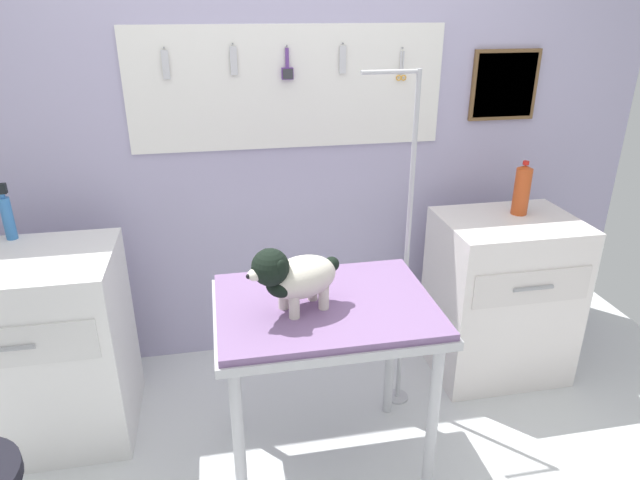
{
  "coord_description": "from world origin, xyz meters",
  "views": [
    {
      "loc": [
        -0.34,
        -1.54,
        1.87
      ],
      "look_at": [
        0.03,
        0.36,
        1.04
      ],
      "focal_mm": 31.13,
      "sensor_mm": 36.0,
      "label": 1
    }
  ],
  "objects_px": {
    "grooming_table": "(325,322)",
    "dog": "(293,276)",
    "counter_left": "(33,349)",
    "cabinet_right": "(500,296)",
    "soda_bottle": "(522,190)",
    "grooming_arm": "(404,265)"
  },
  "relations": [
    {
      "from": "grooming_table",
      "to": "cabinet_right",
      "type": "distance_m",
      "value": 1.2
    },
    {
      "from": "dog",
      "to": "soda_bottle",
      "type": "distance_m",
      "value": 1.41
    },
    {
      "from": "counter_left",
      "to": "cabinet_right",
      "type": "bearing_deg",
      "value": 1.68
    },
    {
      "from": "grooming_arm",
      "to": "cabinet_right",
      "type": "relative_size",
      "value": 1.86
    },
    {
      "from": "soda_bottle",
      "to": "grooming_arm",
      "type": "bearing_deg",
      "value": -160.7
    },
    {
      "from": "cabinet_right",
      "to": "soda_bottle",
      "type": "xyz_separation_m",
      "value": [
        0.08,
        0.07,
        0.56
      ]
    },
    {
      "from": "counter_left",
      "to": "soda_bottle",
      "type": "height_order",
      "value": "soda_bottle"
    },
    {
      "from": "counter_left",
      "to": "grooming_arm",
      "type": "bearing_deg",
      "value": -3.5
    },
    {
      "from": "dog",
      "to": "counter_left",
      "type": "relative_size",
      "value": 0.42
    },
    {
      "from": "counter_left",
      "to": "cabinet_right",
      "type": "relative_size",
      "value": 1.02
    },
    {
      "from": "cabinet_right",
      "to": "soda_bottle",
      "type": "height_order",
      "value": "soda_bottle"
    },
    {
      "from": "cabinet_right",
      "to": "soda_bottle",
      "type": "relative_size",
      "value": 3.15
    },
    {
      "from": "cabinet_right",
      "to": "dog",
      "type": "bearing_deg",
      "value": -154.62
    },
    {
      "from": "grooming_table",
      "to": "counter_left",
      "type": "relative_size",
      "value": 0.96
    },
    {
      "from": "cabinet_right",
      "to": "soda_bottle",
      "type": "distance_m",
      "value": 0.57
    },
    {
      "from": "counter_left",
      "to": "cabinet_right",
      "type": "xyz_separation_m",
      "value": [
        2.29,
        0.07,
        -0.01
      ]
    },
    {
      "from": "grooming_arm",
      "to": "dog",
      "type": "height_order",
      "value": "grooming_arm"
    },
    {
      "from": "grooming_table",
      "to": "dog",
      "type": "height_order",
      "value": "dog"
    },
    {
      "from": "grooming_table",
      "to": "dog",
      "type": "distance_m",
      "value": 0.27
    },
    {
      "from": "grooming_arm",
      "to": "counter_left",
      "type": "xyz_separation_m",
      "value": [
        -1.68,
        0.1,
        -0.31
      ]
    },
    {
      "from": "grooming_arm",
      "to": "cabinet_right",
      "type": "distance_m",
      "value": 0.71
    },
    {
      "from": "grooming_arm",
      "to": "counter_left",
      "type": "distance_m",
      "value": 1.71
    }
  ]
}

